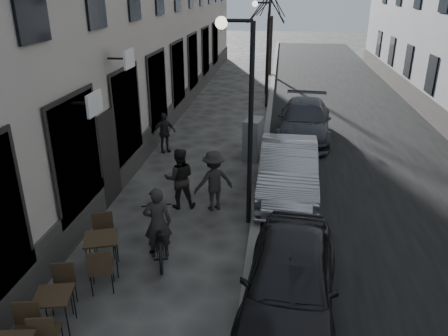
% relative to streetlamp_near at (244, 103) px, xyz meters
% --- Properties ---
extents(road, '(7.30, 60.00, 0.00)m').
position_rel_streetlamp_near_xyz_m(road, '(4.02, 10.00, -3.16)').
color(road, black).
rests_on(road, ground).
extents(kerb, '(0.25, 60.00, 0.12)m').
position_rel_streetlamp_near_xyz_m(kerb, '(0.37, 10.00, -3.10)').
color(kerb, slate).
rests_on(kerb, ground).
extents(streetlamp_near, '(0.90, 0.28, 5.09)m').
position_rel_streetlamp_near_xyz_m(streetlamp_near, '(0.00, 0.00, 0.00)').
color(streetlamp_near, black).
rests_on(streetlamp_near, ground).
extents(streetlamp_far, '(0.90, 0.28, 5.09)m').
position_rel_streetlamp_near_xyz_m(streetlamp_far, '(0.00, 12.00, 0.00)').
color(streetlamp_far, black).
rests_on(streetlamp_far, ground).
extents(tree_near, '(2.40, 2.40, 5.70)m').
position_rel_streetlamp_near_xyz_m(tree_near, '(0.07, 15.00, 1.50)').
color(tree_near, black).
rests_on(tree_near, ground).
extents(tree_far, '(2.40, 2.40, 5.70)m').
position_rel_streetlamp_near_xyz_m(tree_far, '(0.07, 21.00, 1.50)').
color(tree_far, black).
rests_on(tree_far, ground).
extents(bistro_set_b, '(0.75, 1.57, 0.90)m').
position_rel_streetlamp_near_xyz_m(bistro_set_b, '(-2.91, -4.30, -2.70)').
color(bistro_set_b, '#302215').
rests_on(bistro_set_b, ground).
extents(bistro_set_c, '(1.01, 1.74, 1.00)m').
position_rel_streetlamp_near_xyz_m(bistro_set_c, '(-2.74, -2.53, -2.65)').
color(bistro_set_c, '#302215').
rests_on(bistro_set_c, ground).
extents(utility_cabinet, '(0.71, 1.05, 1.45)m').
position_rel_streetlamp_near_xyz_m(utility_cabinet, '(-0.02, 4.63, -2.44)').
color(utility_cabinet, slate).
rests_on(utility_cabinet, ground).
extents(bicycle, '(1.25, 2.10, 1.04)m').
position_rel_streetlamp_near_xyz_m(bicycle, '(-1.72, -1.80, -2.64)').
color(bicycle, black).
rests_on(bicycle, ground).
extents(cyclist_rider, '(0.71, 0.57, 1.70)m').
position_rel_streetlamp_near_xyz_m(cyclist_rider, '(-1.72, -1.80, -2.31)').
color(cyclist_rider, '#262421').
rests_on(cyclist_rider, ground).
extents(pedestrian_near, '(0.97, 0.84, 1.72)m').
position_rel_streetlamp_near_xyz_m(pedestrian_near, '(-1.77, 0.63, -2.30)').
color(pedestrian_near, black).
rests_on(pedestrian_near, ground).
extents(pedestrian_mid, '(1.26, 1.07, 1.69)m').
position_rel_streetlamp_near_xyz_m(pedestrian_mid, '(-0.83, 0.63, -2.32)').
color(pedestrian_mid, black).
rests_on(pedestrian_mid, ground).
extents(pedestrian_far, '(0.92, 0.81, 1.49)m').
position_rel_streetlamp_near_xyz_m(pedestrian_far, '(-3.31, 4.87, -2.41)').
color(pedestrian_far, black).
rests_on(pedestrian_far, ground).
extents(car_near, '(2.07, 4.35, 1.43)m').
position_rel_streetlamp_near_xyz_m(car_near, '(1.17, -3.28, -2.44)').
color(car_near, black).
rests_on(car_near, ground).
extents(car_mid, '(1.70, 4.68, 1.53)m').
position_rel_streetlamp_near_xyz_m(car_mid, '(1.17, 1.88, -2.39)').
color(car_mid, gray).
rests_on(car_mid, ground).
extents(car_far, '(2.39, 5.14, 1.45)m').
position_rel_streetlamp_near_xyz_m(car_far, '(1.87, 7.21, -2.43)').
color(car_far, '#31343B').
rests_on(car_far, ground).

